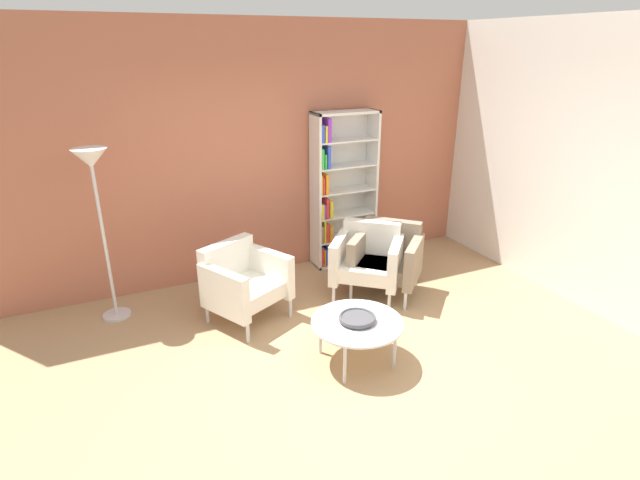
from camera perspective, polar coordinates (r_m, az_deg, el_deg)
ground_plane at (r=4.34m, az=4.17°, el=-15.69°), size 8.32×8.32×0.00m
brick_back_panel at (r=5.84m, az=-7.22°, el=9.85°), size 6.40×0.12×2.90m
plaster_right_partition at (r=5.93m, az=26.82°, el=7.90°), size 0.12×5.20×2.90m
bookshelf_tall at (r=6.12m, az=2.08°, el=5.54°), size 0.80×0.30×1.90m
coffee_table_low at (r=4.35m, az=4.29°, el=-9.62°), size 0.80×0.80×0.40m
decorative_bowl at (r=4.32m, az=4.31°, el=-8.89°), size 0.32×0.32×0.05m
armchair_spare_guest at (r=5.50m, az=5.52°, el=-2.17°), size 0.95×0.94×0.78m
armchair_by_bookshelf at (r=5.03m, az=-8.83°, el=-4.69°), size 0.92×0.90×0.78m
armchair_corner_red at (r=5.57m, az=7.69°, el=-1.97°), size 0.95×0.95×0.78m
floor_lamp_torchiere at (r=5.10m, az=-24.54°, el=6.33°), size 0.32×0.32×1.74m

